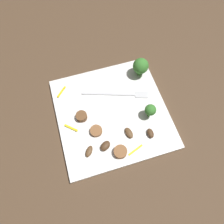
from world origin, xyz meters
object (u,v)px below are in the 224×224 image
mushroom_1 (129,133)px  pepper_strip_0 (61,92)px  sausage_slice_2 (82,116)px  mushroom_2 (105,146)px  plate (112,113)px  broccoli_floret_0 (141,66)px  fork (120,94)px  pepper_strip_1 (71,128)px  broccoli_floret_1 (150,110)px  sausage_slice_0 (120,152)px  mushroom_3 (150,133)px  mushroom_0 (89,151)px  pepper_strip_2 (136,150)px  sausage_slice_1 (96,131)px

mushroom_1 → pepper_strip_0: size_ratio=0.80×
sausage_slice_2 → mushroom_2: sausage_slice_2 is taller
plate → broccoli_floret_0: 0.15m
broccoli_floret_0 → pepper_strip_0: (-0.22, 0.00, -0.03)m
fork → plate: bearing=-111.4°
pepper_strip_0 → pepper_strip_1: bearing=-88.3°
broccoli_floret_1 → mushroom_1: bearing=-153.2°
pepper_strip_1 → mushroom_1: bearing=-22.4°
fork → sausage_slice_2: sausage_slice_2 is taller
sausage_slice_0 → mushroom_3: sausage_slice_0 is taller
mushroom_0 → mushroom_2: 0.04m
pepper_strip_1 → plate: bearing=6.9°
mushroom_1 → sausage_slice_0: bearing=-131.7°
sausage_slice_2 → mushroom_2: bearing=-68.1°
pepper_strip_0 → pepper_strip_2: same height
sausage_slice_1 → pepper_strip_1: sausage_slice_1 is taller
broccoli_floret_0 → pepper_strip_0: bearing=178.9°
sausage_slice_0 → mushroom_0: size_ratio=1.13×
broccoli_floret_1 → sausage_slice_2: (-0.17, 0.04, -0.02)m
broccoli_floret_0 → sausage_slice_1: bearing=-140.7°
sausage_slice_0 → sausage_slice_1: (-0.04, 0.07, -0.00)m
mushroom_2 → pepper_strip_0: 0.20m
fork → sausage_slice_0: (-0.05, -0.15, 0.01)m
mushroom_2 → pepper_strip_2: (0.07, -0.03, -0.01)m
plate → sausage_slice_1: sausage_slice_1 is taller
broccoli_floret_1 → mushroom_0: 0.18m
mushroom_1 → mushroom_2: (-0.07, -0.02, 0.00)m
mushroom_2 → pepper_strip_2: 0.07m
mushroom_2 → pepper_strip_0: mushroom_2 is taller
pepper_strip_0 → pepper_strip_2: bearing=-56.5°
mushroom_1 → mushroom_3: mushroom_3 is taller
sausage_slice_0 → sausage_slice_2: sausage_slice_2 is taller
mushroom_0 → mushroom_3: (0.16, -0.00, 0.00)m
fork → sausage_slice_1: sausage_slice_1 is taller
pepper_strip_2 → pepper_strip_1: bearing=143.7°
mushroom_0 → pepper_strip_2: size_ratio=0.70×
plate → pepper_strip_1: size_ratio=7.70×
plate → pepper_strip_0: size_ratio=7.49×
pepper_strip_2 → pepper_strip_0: bearing=123.5°
broccoli_floret_1 → sausage_slice_0: (-0.10, -0.07, -0.02)m
sausage_slice_1 → pepper_strip_1: size_ratio=0.82×
plate → sausage_slice_2: size_ratio=9.94×
mushroom_0 → pepper_strip_2: mushroom_0 is taller
plate → mushroom_1: 0.07m
mushroom_0 → pepper_strip_2: 0.11m
fork → mushroom_0: bearing=-114.4°
fork → broccoli_floret_0: bearing=52.6°
plate → broccoli_floret_1: size_ratio=6.19×
broccoli_floret_0 → pepper_strip_2: (-0.08, -0.21, -0.03)m
sausage_slice_2 → mushroom_3: sausage_slice_2 is taller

